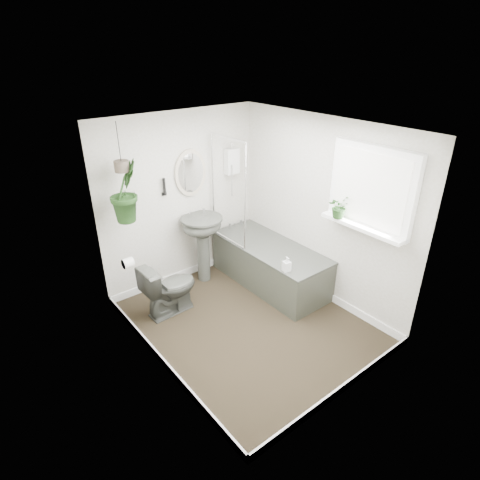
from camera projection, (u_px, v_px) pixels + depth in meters
floor at (248, 323)px, 4.82m from camera, size 2.30×2.80×0.02m
ceiling at (250, 126)px, 3.79m from camera, size 2.30×2.80×0.02m
wall_back at (181, 200)px, 5.29m from camera, size 2.30×0.02×2.30m
wall_front at (357, 295)px, 3.31m from camera, size 2.30×0.02×2.30m
wall_left at (151, 271)px, 3.66m from camera, size 0.02×2.80×2.30m
wall_right at (321, 211)px, 4.95m from camera, size 0.02×2.80×2.30m
skirting at (248, 319)px, 4.79m from camera, size 2.30×2.80×0.10m
bathtub at (270, 265)px, 5.48m from camera, size 0.72×1.72×0.58m
bath_screen at (228, 192)px, 5.20m from camera, size 0.04×0.72×1.40m
shower_box at (232, 161)px, 5.51m from camera, size 0.20×0.10×0.35m
oval_mirror at (191, 173)px, 5.19m from camera, size 0.46×0.03×0.62m
wall_sconce at (164, 187)px, 5.01m from camera, size 0.04×0.04×0.22m
toilet_roll_holder at (128, 263)px, 4.30m from camera, size 0.11×0.11×0.11m
window_recess at (372, 188)px, 4.20m from camera, size 0.08×1.00×0.90m
window_sill at (362, 227)px, 4.34m from camera, size 0.18×1.00×0.04m
window_blinds at (369, 189)px, 4.17m from camera, size 0.01×0.86×0.76m
toilet at (170, 288)px, 4.87m from camera, size 0.69×0.41×0.69m
pedestal_sink at (203, 249)px, 5.50m from camera, size 0.64×0.57×0.95m
sill_plant at (339, 206)px, 4.46m from camera, size 0.29×0.27×0.27m
hanging_plant at (125, 191)px, 4.44m from camera, size 0.49×0.48×0.69m
soap_bottle at (287, 264)px, 4.73m from camera, size 0.10×0.10×0.18m
hanging_pot at (122, 166)px, 4.31m from camera, size 0.16×0.16×0.12m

